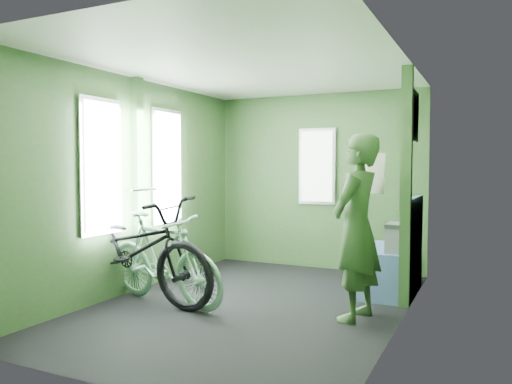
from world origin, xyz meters
TOP-DOWN VIEW (x-y plane):
  - room at (-0.04, 0.04)m, footprint 4.00×4.02m
  - bicycle_black at (-1.12, -0.39)m, footprint 2.07×1.01m
  - bicycle_mint at (-0.78, -0.37)m, footprint 1.62×0.88m
  - passenger at (1.02, 0.00)m, footprint 0.49×0.69m
  - waste_box at (1.26, 0.79)m, footprint 0.23×0.32m
  - bench_seat at (1.15, 1.05)m, footprint 0.55×0.98m

SIDE VIEW (x-z plane):
  - bicycle_black at x=-1.12m, z-range -0.55..0.55m
  - bicycle_mint at x=-0.78m, z-range -0.49..0.49m
  - bench_seat at x=1.15m, z-range -0.21..0.82m
  - waste_box at x=1.26m, z-range 0.00..0.78m
  - passenger at x=1.02m, z-range 0.00..1.64m
  - room at x=-0.04m, z-range 0.28..2.59m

